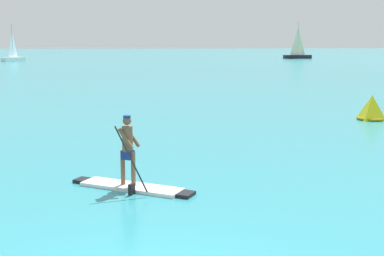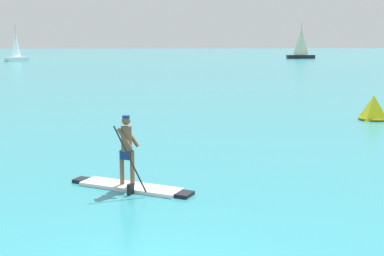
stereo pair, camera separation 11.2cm
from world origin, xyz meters
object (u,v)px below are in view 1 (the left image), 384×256
Objects in this scene: sailboat_left_horizon at (13,56)px; race_marker_buoy at (372,109)px; paddleboarder_mid_center at (131,172)px; sailboat_right_horizon at (297,54)px.

race_marker_buoy is at bearing 60.95° from sailboat_left_horizon.
paddleboarder_mid_center is 81.53m from sailboat_left_horizon.
paddleboarder_mid_center is 2.08× the size of race_marker_buoy.
race_marker_buoy is 0.24× the size of sailboat_left_horizon.
race_marker_buoy is at bearing -106.70° from sailboat_right_horizon.
sailboat_left_horizon is at bearing 135.34° from paddleboarder_mid_center.
sailboat_right_horizon is (30.39, 87.41, 0.47)m from paddleboarder_mid_center.
sailboat_right_horizon reaches higher than paddleboarder_mid_center.
sailboat_right_horizon is (19.74, 77.34, 0.40)m from race_marker_buoy.
paddleboarder_mid_center reaches higher than race_marker_buoy.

